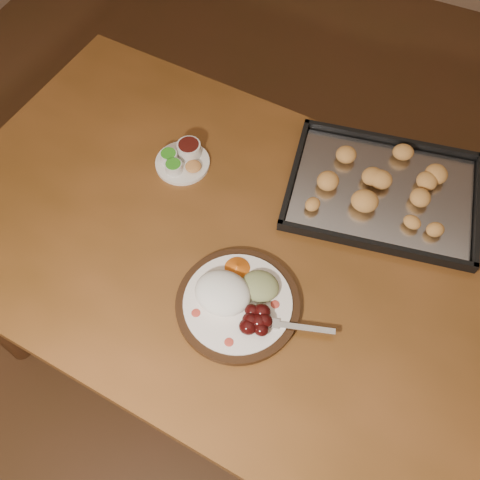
% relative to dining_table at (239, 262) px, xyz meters
% --- Properties ---
extents(ground, '(4.00, 4.00, 0.00)m').
position_rel_dining_table_xyz_m(ground, '(0.02, 0.26, -0.65)').
color(ground, '#54301C').
rests_on(ground, ground).
extents(dining_table, '(1.56, 1.01, 0.75)m').
position_rel_dining_table_xyz_m(dining_table, '(0.00, 0.00, 0.00)').
color(dining_table, brown).
rests_on(dining_table, ground).
extents(dinner_plate, '(0.36, 0.28, 0.06)m').
position_rel_dining_table_xyz_m(dinner_plate, '(0.06, -0.14, 0.12)').
color(dinner_plate, black).
rests_on(dinner_plate, dining_table).
extents(condiment_saucer, '(0.14, 0.14, 0.05)m').
position_rel_dining_table_xyz_m(condiment_saucer, '(-0.24, 0.16, 0.11)').
color(condiment_saucer, white).
rests_on(condiment_saucer, dining_table).
extents(baking_tray, '(0.52, 0.42, 0.05)m').
position_rel_dining_table_xyz_m(baking_tray, '(0.27, 0.28, 0.11)').
color(baking_tray, black).
rests_on(baking_tray, dining_table).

